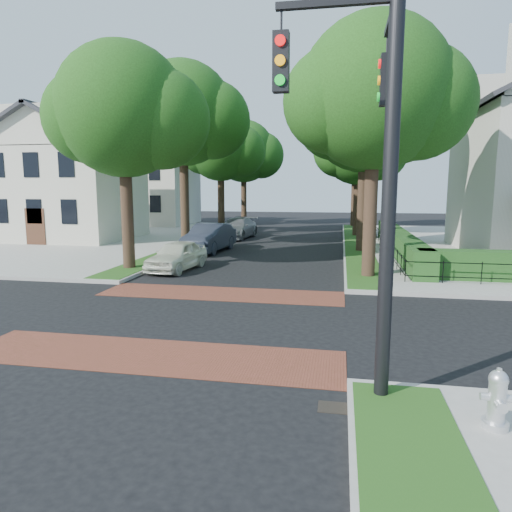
{
  "coord_description": "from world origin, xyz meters",
  "views": [
    {
      "loc": [
        4.29,
        -12.81,
        3.92
      ],
      "look_at": [
        1.48,
        2.27,
        1.6
      ],
      "focal_mm": 32.0,
      "sensor_mm": 36.0,
      "label": 1
    }
  ],
  "objects_px": {
    "parked_car_front": "(177,255)",
    "parked_car_rear": "(237,228)",
    "parked_car_middle": "(209,238)",
    "fire_hydrant": "(497,400)",
    "traffic_signal": "(378,142)"
  },
  "relations": [
    {
      "from": "traffic_signal",
      "to": "parked_car_middle",
      "type": "height_order",
      "value": "traffic_signal"
    },
    {
      "from": "parked_car_front",
      "to": "fire_hydrant",
      "type": "distance_m",
      "value": 16.55
    },
    {
      "from": "parked_car_front",
      "to": "parked_car_middle",
      "type": "bearing_deg",
      "value": 99.1
    },
    {
      "from": "traffic_signal",
      "to": "parked_car_front",
      "type": "distance_m",
      "value": 15.09
    },
    {
      "from": "parked_car_front",
      "to": "parked_car_rear",
      "type": "bearing_deg",
      "value": 97.83
    },
    {
      "from": "traffic_signal",
      "to": "parked_car_rear",
      "type": "distance_m",
      "value": 27.54
    },
    {
      "from": "parked_car_front",
      "to": "fire_hydrant",
      "type": "xyz_separation_m",
      "value": [
        10.12,
        -13.1,
        -0.08
      ]
    },
    {
      "from": "traffic_signal",
      "to": "fire_hydrant",
      "type": "distance_m",
      "value": 4.63
    },
    {
      "from": "parked_car_rear",
      "to": "fire_hydrant",
      "type": "xyz_separation_m",
      "value": [
        10.38,
        -27.0,
        -0.16
      ]
    },
    {
      "from": "parked_car_rear",
      "to": "fire_hydrant",
      "type": "bearing_deg",
      "value": -63.33
    },
    {
      "from": "parked_car_front",
      "to": "parked_car_rear",
      "type": "height_order",
      "value": "parked_car_rear"
    },
    {
      "from": "parked_car_middle",
      "to": "fire_hydrant",
      "type": "height_order",
      "value": "parked_car_middle"
    },
    {
      "from": "traffic_signal",
      "to": "parked_car_rear",
      "type": "relative_size",
      "value": 1.48
    },
    {
      "from": "parked_car_middle",
      "to": "parked_car_rear",
      "type": "bearing_deg",
      "value": 95.04
    },
    {
      "from": "traffic_signal",
      "to": "parked_car_front",
      "type": "xyz_separation_m",
      "value": [
        -8.23,
        12.0,
        -4.0
      ]
    }
  ]
}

